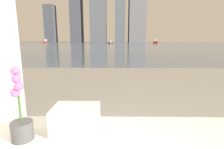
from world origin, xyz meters
TOP-DOWN VIEW (x-y plane):
  - potted_orchid at (-0.50, 0.82)m, footprint 0.12×0.12m
  - towel_stack at (-0.21, 0.93)m, footprint 0.29×0.22m
  - harbor_water at (0.00, 62.00)m, footprint 180.00×110.00m
  - harbor_boat_1 at (-1.45, 57.99)m, footprint 1.64×3.11m
  - harbor_boat_2 at (-30.61, 77.94)m, footprint 3.17×4.43m
  - harbor_boat_3 at (15.71, 69.02)m, footprint 2.48×4.90m
  - skyline_tower_0 at (-42.37, 118.00)m, footprint 6.48×6.80m

SIDE VIEW (x-z plane):
  - harbor_water at x=0.00m, z-range 0.00..0.01m
  - harbor_boat_1 at x=-1.45m, z-range -0.15..0.96m
  - harbor_boat_2 at x=-30.61m, z-range -0.22..1.36m
  - towel_stack at x=-0.21m, z-range 0.54..0.70m
  - harbor_boat_3 at x=15.71m, z-range -0.25..1.50m
  - potted_orchid at x=-0.50m, z-range 0.44..0.87m
  - skyline_tower_0 at x=-42.37m, z-range 0.00..23.56m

